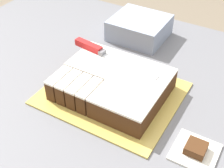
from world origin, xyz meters
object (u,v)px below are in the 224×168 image
Objects in this scene: brownie at (196,148)px; storage_box at (139,28)px; cake at (113,84)px; knife at (97,50)px; cake_board at (112,93)px.

storage_box reaches higher than brownie.
cake is 6.24× the size of brownie.
knife is 1.54× the size of storage_box.
cake is at bearing 162.78° from brownie.
cake_board is 0.31m from brownie.
storage_box is (-0.08, 0.35, 0.04)m from cake_board.
brownie is (0.40, -0.17, -0.07)m from knife.
storage_box is at bearing 130.76° from brownie.
knife is at bearing 157.03° from brownie.
knife reaches higher than storage_box.
cake_board is 0.04m from cake.
knife is 0.44m from brownie.
cake_board is 0.36m from storage_box.
brownie is at bearing -17.22° from cake.
storage_box is (0.02, 0.27, -0.04)m from knife.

